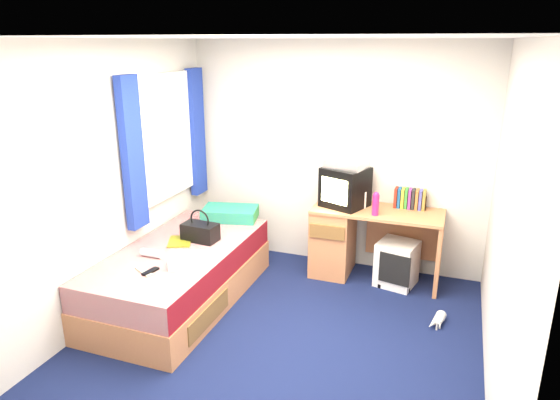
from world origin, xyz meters
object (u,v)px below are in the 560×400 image
(pink_water_bottle, at_px, (376,205))
(water_bottle, at_px, (152,253))
(handbag, at_px, (200,231))
(magazine, at_px, (180,241))
(remote_control, at_px, (150,271))
(pillow, at_px, (230,213))
(crt_tv, at_px, (345,187))
(vcr, at_px, (346,164))
(desk, at_px, (350,238))
(towel, at_px, (188,261))
(storage_cube, at_px, (397,263))
(colour_swatch_fan, at_px, (144,272))
(bed, at_px, (181,275))
(aerosol_can, at_px, (364,200))
(white_heels, at_px, (437,321))
(picture_frame, at_px, (424,202))

(pink_water_bottle, bearing_deg, water_bottle, -145.59)
(handbag, height_order, magazine, handbag)
(pink_water_bottle, bearing_deg, remote_control, -137.15)
(pillow, distance_m, crt_tv, 1.27)
(crt_tv, relative_size, vcr, 1.33)
(desk, height_order, towel, desk)
(pillow, height_order, storage_cube, pillow)
(water_bottle, bearing_deg, towel, -8.25)
(magazine, bearing_deg, colour_swatch_fan, -84.86)
(bed, height_order, aerosol_can, aerosol_can)
(vcr, bearing_deg, water_bottle, -121.48)
(pink_water_bottle, distance_m, remote_control, 2.20)
(crt_tv, bearing_deg, pink_water_bottle, -5.53)
(pillow, bearing_deg, vcr, 11.40)
(storage_cube, distance_m, water_bottle, 2.41)
(storage_cube, height_order, aerosol_can, aerosol_can)
(aerosol_can, relative_size, remote_control, 1.09)
(remote_control, xyz_separation_m, white_heels, (2.29, 0.90, -0.51))
(magazine, relative_size, water_bottle, 1.40)
(white_heels, bearing_deg, vcr, 143.64)
(desk, distance_m, storage_cube, 0.55)
(bed, distance_m, storage_cube, 2.15)
(handbag, xyz_separation_m, towel, (0.19, -0.55, -0.04))
(aerosol_can, bearing_deg, desk, -179.98)
(storage_cube, relative_size, water_bottle, 2.28)
(storage_cube, xyz_separation_m, water_bottle, (-2.00, -1.30, 0.35))
(vcr, xyz_separation_m, magazine, (-1.37, -1.00, -0.65))
(storage_cube, xyz_separation_m, crt_tv, (-0.58, 0.08, 0.73))
(desk, bearing_deg, colour_swatch_fan, -129.54)
(pillow, distance_m, handbag, 0.65)
(desk, bearing_deg, water_bottle, -137.15)
(towel, bearing_deg, water_bottle, 171.75)
(desk, relative_size, towel, 4.46)
(storage_cube, bearing_deg, remote_control, -126.90)
(crt_tv, xyz_separation_m, remote_control, (-1.25, -1.66, -0.40))
(colour_swatch_fan, height_order, white_heels, colour_swatch_fan)
(vcr, height_order, picture_frame, vcr)
(desk, bearing_deg, remote_control, -128.64)
(pink_water_bottle, distance_m, aerosol_can, 0.23)
(towel, bearing_deg, colour_swatch_fan, -141.96)
(desk, distance_m, magazine, 1.76)
(remote_control, bearing_deg, storage_cube, 50.93)
(storage_cube, distance_m, pink_water_bottle, 0.68)
(picture_frame, height_order, towel, picture_frame)
(picture_frame, xyz_separation_m, remote_control, (-2.03, -1.86, -0.27))
(towel, bearing_deg, crt_tv, 54.88)
(picture_frame, distance_m, magazine, 2.47)
(handbag, height_order, colour_swatch_fan, handbag)
(vcr, height_order, remote_control, vcr)
(bed, height_order, colour_swatch_fan, colour_swatch_fan)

